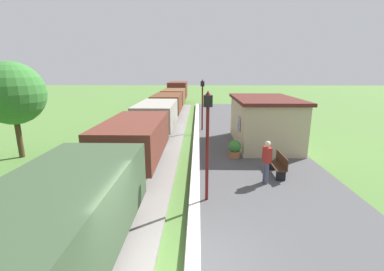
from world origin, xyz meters
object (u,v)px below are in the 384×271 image
at_px(bench_near_hut, 279,164).
at_px(person_waiting, 267,160).
at_px(lamp_post_near, 208,127).
at_px(station_hut, 264,121).
at_px(lamp_post_far, 202,95).
at_px(bench_down_platform, 241,121).
at_px(tree_trackside_far, 12,94).
at_px(potted_planter, 234,149).
at_px(freight_train, 164,108).

xyz_separation_m(bench_near_hut, person_waiting, (-0.74, -0.83, 0.46)).
distance_m(bench_near_hut, person_waiting, 1.20).
bearing_deg(lamp_post_near, station_hut, 63.42).
relative_size(person_waiting, lamp_post_far, 0.46).
xyz_separation_m(station_hut, bench_down_platform, (-0.50, 5.01, -0.93)).
bearing_deg(tree_trackside_far, potted_planter, -2.84).
bearing_deg(freight_train, person_waiting, -66.05).
distance_m(bench_down_platform, tree_trackside_far, 14.99).
bearing_deg(potted_planter, bench_near_hut, -55.68).
height_order(lamp_post_near, tree_trackside_far, tree_trackside_far).
bearing_deg(tree_trackside_far, lamp_post_near, -27.37).
xyz_separation_m(freight_train, tree_trackside_far, (-6.62, -8.86, 1.96)).
bearing_deg(tree_trackside_far, person_waiting, -16.71).
relative_size(freight_train, tree_trackside_far, 7.79).
bearing_deg(bench_down_platform, tree_trackside_far, -151.22).
bearing_deg(station_hut, freight_train, 135.13).
xyz_separation_m(bench_near_hut, bench_down_platform, (0.00, 9.93, 0.00)).
xyz_separation_m(lamp_post_near, tree_trackside_far, (-9.83, 5.09, 0.61)).
xyz_separation_m(lamp_post_far, tree_trackside_far, (-9.83, -5.82, 0.61)).
height_order(bench_near_hut, tree_trackside_far, tree_trackside_far).
distance_m(lamp_post_near, tree_trackside_far, 11.08).
height_order(bench_down_platform, lamp_post_near, lamp_post_near).
bearing_deg(bench_near_hut, station_hut, 84.21).
xyz_separation_m(freight_train, station_hut, (6.80, -6.77, 0.20)).
xyz_separation_m(potted_planter, lamp_post_far, (-1.55, 6.39, 2.08)).
distance_m(lamp_post_far, tree_trackside_far, 11.44).
height_order(bench_down_platform, tree_trackside_far, tree_trackside_far).
relative_size(freight_train, potted_planter, 42.79).
xyz_separation_m(person_waiting, potted_planter, (-0.80, 3.09, -0.46)).
xyz_separation_m(bench_near_hut, potted_planter, (-1.55, 2.26, 0.00)).
relative_size(station_hut, tree_trackside_far, 1.15).
height_order(bench_down_platform, potted_planter, potted_planter).
xyz_separation_m(freight_train, bench_down_platform, (6.30, -1.76, -0.73)).
bearing_deg(person_waiting, lamp_post_near, 23.65).
bearing_deg(lamp_post_near, tree_trackside_far, 152.63).
distance_m(freight_train, lamp_post_far, 4.62).
relative_size(person_waiting, lamp_post_near, 0.46).
relative_size(bench_near_hut, lamp_post_near, 0.41).
xyz_separation_m(bench_near_hut, tree_trackside_far, (-12.92, 2.83, 2.69)).
bearing_deg(freight_train, station_hut, -44.87).
bearing_deg(station_hut, bench_near_hut, -95.79).
distance_m(person_waiting, tree_trackside_far, 12.91).
bearing_deg(tree_trackside_far, lamp_post_far, 30.64).
bearing_deg(person_waiting, tree_trackside_far, -24.38).
bearing_deg(tree_trackside_far, station_hut, 8.85).
xyz_separation_m(bench_near_hut, lamp_post_near, (-3.09, -2.26, 2.08)).
bearing_deg(lamp_post_far, station_hut, -46.11).
xyz_separation_m(potted_planter, tree_trackside_far, (-11.37, 0.56, 2.69)).
bearing_deg(person_waiting, bench_near_hut, -139.47).
bearing_deg(person_waiting, potted_planter, -83.08).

